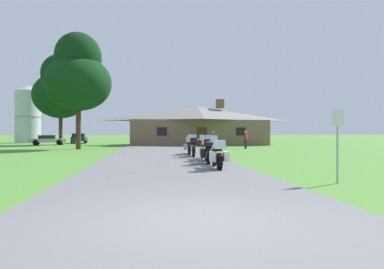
% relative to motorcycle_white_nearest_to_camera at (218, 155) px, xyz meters
% --- Properties ---
extents(ground_plane, '(500.00, 500.00, 0.00)m').
position_rel_motorcycle_white_nearest_to_camera_xyz_m(ground_plane, '(-1.97, 12.65, -0.61)').
color(ground_plane, '#4C8433').
extents(asphalt_driveway, '(6.40, 80.00, 0.06)m').
position_rel_motorcycle_white_nearest_to_camera_xyz_m(asphalt_driveway, '(-1.97, 10.65, -0.58)').
color(asphalt_driveway, slate).
rests_on(asphalt_driveway, ground).
extents(motorcycle_white_nearest_to_camera, '(0.77, 2.08, 1.30)m').
position_rel_motorcycle_white_nearest_to_camera_xyz_m(motorcycle_white_nearest_to_camera, '(0.00, 0.00, 0.00)').
color(motorcycle_white_nearest_to_camera, black).
rests_on(motorcycle_white_nearest_to_camera, asphalt_driveway).
extents(motorcycle_red_second_in_row, '(0.97, 2.07, 1.30)m').
position_rel_motorcycle_white_nearest_to_camera_xyz_m(motorcycle_red_second_in_row, '(0.04, 2.23, 0.00)').
color(motorcycle_red_second_in_row, black).
rests_on(motorcycle_red_second_in_row, asphalt_driveway).
extents(motorcycle_orange_third_in_row, '(0.72, 2.08, 1.30)m').
position_rel_motorcycle_white_nearest_to_camera_xyz_m(motorcycle_orange_third_in_row, '(0.22, 4.18, 0.00)').
color(motorcycle_orange_third_in_row, black).
rests_on(motorcycle_orange_third_in_row, asphalt_driveway).
extents(motorcycle_blue_fourth_in_row, '(0.77, 2.08, 1.30)m').
position_rel_motorcycle_white_nearest_to_camera_xyz_m(motorcycle_blue_fourth_in_row, '(-0.05, 6.66, 0.01)').
color(motorcycle_blue_fourth_in_row, black).
rests_on(motorcycle_blue_fourth_in_row, asphalt_driveway).
extents(motorcycle_red_farthest_in_row, '(0.91, 2.08, 1.30)m').
position_rel_motorcycle_white_nearest_to_camera_xyz_m(motorcycle_red_farthest_in_row, '(-0.07, 8.70, 0.00)').
color(motorcycle_red_farthest_in_row, black).
rests_on(motorcycle_red_farthest_in_row, asphalt_driveway).
extents(stone_lodge, '(16.96, 8.00, 5.67)m').
position_rel_motorcycle_white_nearest_to_camera_xyz_m(stone_lodge, '(3.11, 27.19, 1.84)').
color(stone_lodge, brown).
rests_on(stone_lodge, ground).
extents(bystander_blue_shirt_near_lodge, '(0.55, 0.23, 1.69)m').
position_rel_motorcycle_white_nearest_to_camera_xyz_m(bystander_blue_shirt_near_lodge, '(3.89, 20.88, 0.34)').
color(bystander_blue_shirt_near_lodge, '#75664C').
rests_on(bystander_blue_shirt_near_lodge, ground).
extents(bystander_red_shirt_beside_signpost, '(0.39, 0.46, 1.67)m').
position_rel_motorcycle_white_nearest_to_camera_xyz_m(bystander_red_shirt_beside_signpost, '(6.11, 16.56, 0.32)').
color(bystander_red_shirt_beside_signpost, black).
rests_on(bystander_red_shirt_beside_signpost, ground).
extents(metal_signpost_roadside, '(0.36, 0.06, 2.14)m').
position_rel_motorcycle_white_nearest_to_camera_xyz_m(metal_signpost_roadside, '(2.74, -3.77, 0.74)').
color(metal_signpost_roadside, '#9EA0A5').
rests_on(metal_signpost_roadside, ground).
extents(tree_left_far, '(6.51, 6.51, 11.09)m').
position_rel_motorcycle_white_nearest_to_camera_xyz_m(tree_left_far, '(-13.55, 28.77, 6.21)').
color(tree_left_far, '#422D19').
rests_on(tree_left_far, ground).
extents(tree_left_near, '(5.85, 5.85, 10.48)m').
position_rel_motorcycle_white_nearest_to_camera_xyz_m(tree_left_near, '(-9.07, 17.63, 6.03)').
color(tree_left_near, '#422D19').
rests_on(tree_left_near, ground).
extents(metal_silo_distant, '(3.67, 3.67, 8.61)m').
position_rel_motorcycle_white_nearest_to_camera_xyz_m(metal_silo_distant, '(-20.81, 38.50, 3.70)').
color(metal_silo_distant, '#B2B7BC').
rests_on(metal_silo_distant, ground).
extents(parked_navy_suv_far_left, '(2.34, 4.77, 1.40)m').
position_rel_motorcycle_white_nearest_to_camera_xyz_m(parked_navy_suv_far_left, '(-12.68, 35.11, 0.17)').
color(parked_navy_suv_far_left, navy).
rests_on(parked_navy_suv_far_left, ground).
extents(parked_silver_sedan_far_left, '(4.49, 2.67, 1.20)m').
position_rel_motorcycle_white_nearest_to_camera_xyz_m(parked_silver_sedan_far_left, '(-15.09, 28.94, 0.03)').
color(parked_silver_sedan_far_left, '#ADAFB7').
rests_on(parked_silver_sedan_far_left, ground).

